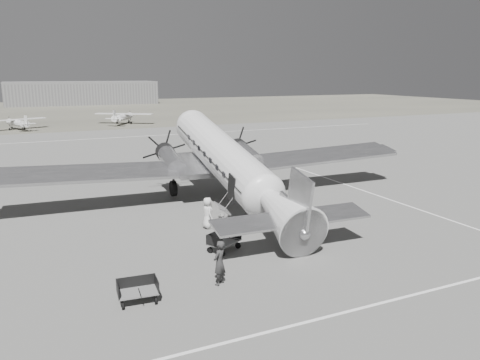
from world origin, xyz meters
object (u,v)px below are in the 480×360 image
(ramp_agent, at_px, (222,227))
(baggage_cart_near, at_px, (224,242))
(ground_crew, at_px, (219,263))
(dc3_airliner, at_px, (228,164))
(baggage_cart_far, at_px, (138,291))
(hangar_main, at_px, (82,93))
(light_plane_right, at_px, (123,118))
(light_plane_left, at_px, (17,124))
(passenger, at_px, (208,213))

(ramp_agent, bearing_deg, baggage_cart_near, -175.35)
(ground_crew, bearing_deg, dc3_airliner, -152.62)
(dc3_airliner, height_order, baggage_cart_far, dc3_airliner)
(hangar_main, height_order, light_plane_right, hangar_main)
(hangar_main, distance_m, baggage_cart_far, 130.61)
(dc3_airliner, distance_m, light_plane_right, 56.54)
(light_plane_left, bearing_deg, dc3_airliner, -97.90)
(ramp_agent, bearing_deg, passenger, 20.58)
(dc3_airliner, relative_size, passenger, 16.66)
(baggage_cart_far, bearing_deg, light_plane_left, 98.82)
(baggage_cart_near, bearing_deg, ground_crew, -145.56)
(ground_crew, bearing_deg, baggage_cart_near, -153.42)
(passenger, bearing_deg, hangar_main, -6.32)
(light_plane_right, relative_size, ground_crew, 5.39)
(ground_crew, bearing_deg, light_plane_right, -135.43)
(hangar_main, height_order, dc3_airliner, hangar_main)
(baggage_cart_near, bearing_deg, light_plane_right, 53.50)
(light_plane_left, height_order, ramp_agent, light_plane_left)
(hangar_main, height_order, baggage_cart_near, hangar_main)
(light_plane_right, height_order, passenger, light_plane_right)
(baggage_cart_near, height_order, passenger, passenger)
(ground_crew, distance_m, passenger, 7.55)
(baggage_cart_near, distance_m, baggage_cart_far, 6.39)
(light_plane_right, distance_m, ground_crew, 68.13)
(light_plane_right, relative_size, baggage_cart_far, 6.40)
(ramp_agent, bearing_deg, hangar_main, 19.57)
(dc3_airliner, distance_m, baggage_cart_far, 14.49)
(dc3_airliner, relative_size, light_plane_left, 3.23)
(passenger, bearing_deg, ramp_agent, 174.71)
(hangar_main, distance_m, passenger, 122.78)
(light_plane_right, xyz_separation_m, ramp_agent, (-7.01, -62.73, -0.30))
(baggage_cart_near, distance_m, ground_crew, 3.92)
(light_plane_left, relative_size, passenger, 5.16)
(baggage_cart_far, xyz_separation_m, ramp_agent, (5.65, 4.96, 0.33))
(hangar_main, relative_size, passenger, 22.82)
(ground_crew, bearing_deg, passenger, -144.72)
(hangar_main, height_order, ramp_agent, hangar_main)
(hangar_main, distance_m, baggage_cart_near, 126.52)
(light_plane_left, xyz_separation_m, light_plane_right, (17.22, 1.80, 0.11))
(light_plane_left, bearing_deg, passenger, -101.57)
(hangar_main, bearing_deg, passenger, -93.32)
(hangar_main, distance_m, ground_crew, 130.12)
(light_plane_right, xyz_separation_m, passenger, (-6.91, -60.30, -0.18))
(hangar_main, xyz_separation_m, light_plane_left, (-17.41, -64.05, -2.31))
(hangar_main, relative_size, dc3_airliner, 1.37)
(ground_crew, height_order, passenger, ground_crew)
(light_plane_right, distance_m, baggage_cart_near, 64.44)
(baggage_cart_far, relative_size, passenger, 0.90)
(baggage_cart_near, height_order, ramp_agent, ramp_agent)
(baggage_cart_far, relative_size, ground_crew, 0.84)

